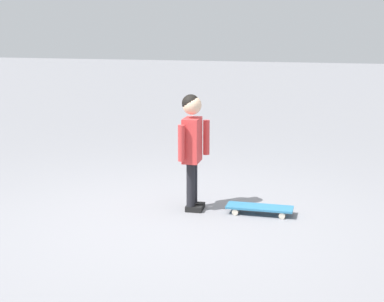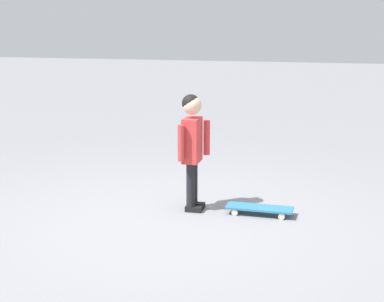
# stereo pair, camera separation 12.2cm
# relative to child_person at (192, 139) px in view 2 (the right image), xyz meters

# --- Properties ---
(ground_plane) EXTENTS (50.00, 50.00, 0.00)m
(ground_plane) POSITION_rel_child_person_xyz_m (0.06, 0.46, -0.66)
(ground_plane) COLOR gray
(child_person) EXTENTS (0.21, 0.38, 1.06)m
(child_person) POSITION_rel_child_person_xyz_m (0.00, 0.00, 0.00)
(child_person) COLOR black
(child_person) RESTS_ON ground
(skateboard) EXTENTS (0.60, 0.22, 0.07)m
(skateboard) POSITION_rel_child_person_xyz_m (-0.62, -0.05, -0.60)
(skateboard) COLOR teal
(skateboard) RESTS_ON ground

